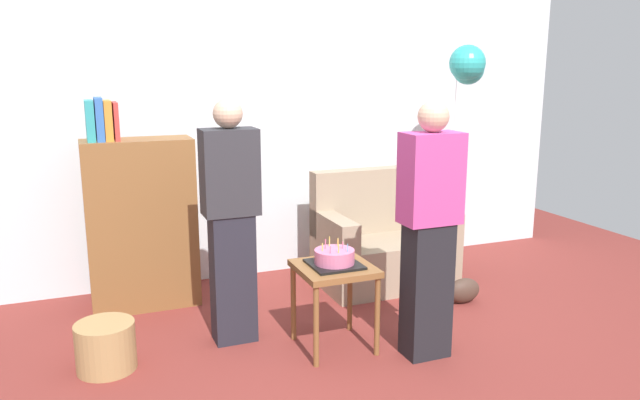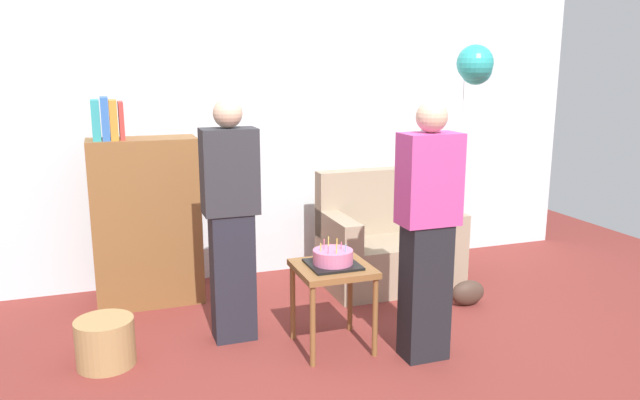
# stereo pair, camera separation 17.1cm
# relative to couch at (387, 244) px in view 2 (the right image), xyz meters

# --- Properties ---
(ground_plane) EXTENTS (8.00, 8.00, 0.00)m
(ground_plane) POSITION_rel_couch_xyz_m (-0.82, -1.38, -0.34)
(ground_plane) COLOR maroon
(wall_back) EXTENTS (6.00, 0.10, 2.70)m
(wall_back) POSITION_rel_couch_xyz_m (-0.82, 0.67, 1.01)
(wall_back) COLOR silver
(wall_back) RESTS_ON ground_plane
(couch) EXTENTS (1.10, 0.70, 0.96)m
(couch) POSITION_rel_couch_xyz_m (0.00, 0.00, 0.00)
(couch) COLOR gray
(couch) RESTS_ON ground_plane
(bookshelf) EXTENTS (0.80, 0.36, 1.61)m
(bookshelf) POSITION_rel_couch_xyz_m (-1.96, 0.21, 0.34)
(bookshelf) COLOR brown
(bookshelf) RESTS_ON ground_plane
(side_table) EXTENTS (0.48, 0.48, 0.57)m
(side_table) POSITION_rel_couch_xyz_m (-0.87, -1.01, 0.14)
(side_table) COLOR brown
(side_table) RESTS_ON ground_plane
(birthday_cake) EXTENTS (0.32, 0.32, 0.17)m
(birthday_cake) POSITION_rel_couch_xyz_m (-0.87, -1.01, 0.28)
(birthday_cake) COLOR black
(birthday_cake) RESTS_ON side_table
(person_blowing_candles) EXTENTS (0.36, 0.22, 1.63)m
(person_blowing_candles) POSITION_rel_couch_xyz_m (-1.46, -0.65, 0.49)
(person_blowing_candles) COLOR #23232D
(person_blowing_candles) RESTS_ON ground_plane
(person_holding_cake) EXTENTS (0.36, 0.22, 1.63)m
(person_holding_cake) POSITION_rel_couch_xyz_m (-0.37, -1.33, 0.49)
(person_holding_cake) COLOR black
(person_holding_cake) RESTS_ON ground_plane
(wicker_basket) EXTENTS (0.36, 0.36, 0.30)m
(wicker_basket) POSITION_rel_couch_xyz_m (-2.30, -0.78, -0.19)
(wicker_basket) COLOR #A88451
(wicker_basket) RESTS_ON ground_plane
(handbag) EXTENTS (0.28, 0.14, 0.20)m
(handbag) POSITION_rel_couch_xyz_m (0.38, -0.68, -0.24)
(handbag) COLOR #473328
(handbag) RESTS_ON ground_plane
(balloon_bunch) EXTENTS (0.32, 0.31, 2.00)m
(balloon_bunch) POSITION_rel_couch_xyz_m (0.73, -0.08, 1.49)
(balloon_bunch) COLOR silver
(balloon_bunch) RESTS_ON ground_plane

